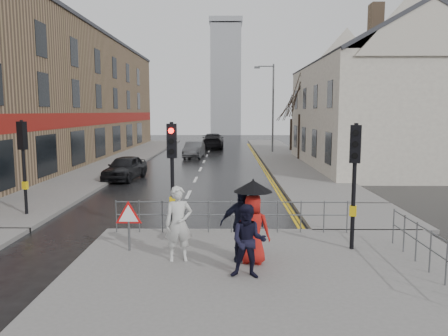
{
  "coord_description": "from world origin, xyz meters",
  "views": [
    {
      "loc": [
        1.83,
        -12.49,
        3.83
      ],
      "look_at": [
        1.69,
        4.44,
        1.65
      ],
      "focal_mm": 35.0,
      "sensor_mm": 36.0,
      "label": 1
    }
  ],
  "objects_px": {
    "pedestrian_b": "(248,241)",
    "car_parked": "(125,168)",
    "pedestrian_d": "(242,225)",
    "car_mid": "(194,150)",
    "pedestrian_a": "(179,224)",
    "pedestrian_with_umbrella": "(253,218)"
  },
  "relations": [
    {
      "from": "pedestrian_with_umbrella",
      "to": "car_parked",
      "type": "height_order",
      "value": "pedestrian_with_umbrella"
    },
    {
      "from": "pedestrian_b",
      "to": "car_mid",
      "type": "bearing_deg",
      "value": 103.7
    },
    {
      "from": "pedestrian_b",
      "to": "pedestrian_d",
      "type": "distance_m",
      "value": 1.15
    },
    {
      "from": "pedestrian_b",
      "to": "car_mid",
      "type": "xyz_separation_m",
      "value": [
        -3.3,
        27.21,
        -0.31
      ]
    },
    {
      "from": "pedestrian_a",
      "to": "pedestrian_d",
      "type": "distance_m",
      "value": 1.56
    },
    {
      "from": "car_parked",
      "to": "car_mid",
      "type": "bearing_deg",
      "value": 83.76
    },
    {
      "from": "pedestrian_a",
      "to": "pedestrian_with_umbrella",
      "type": "bearing_deg",
      "value": -17.22
    },
    {
      "from": "pedestrian_d",
      "to": "pedestrian_b",
      "type": "bearing_deg",
      "value": -82.73
    },
    {
      "from": "pedestrian_a",
      "to": "car_parked",
      "type": "distance_m",
      "value": 14.71
    },
    {
      "from": "pedestrian_b",
      "to": "pedestrian_with_umbrella",
      "type": "bearing_deg",
      "value": 87.75
    },
    {
      "from": "pedestrian_d",
      "to": "car_parked",
      "type": "height_order",
      "value": "pedestrian_d"
    },
    {
      "from": "pedestrian_a",
      "to": "pedestrian_b",
      "type": "height_order",
      "value": "pedestrian_a"
    },
    {
      "from": "pedestrian_with_umbrella",
      "to": "pedestrian_d",
      "type": "height_order",
      "value": "pedestrian_with_umbrella"
    },
    {
      "from": "car_parked",
      "to": "pedestrian_b",
      "type": "bearing_deg",
      "value": -59.7
    },
    {
      "from": "pedestrian_b",
      "to": "car_parked",
      "type": "xyz_separation_m",
      "value": [
        -6.3,
        15.08,
        -0.29
      ]
    },
    {
      "from": "pedestrian_with_umbrella",
      "to": "car_parked",
      "type": "relative_size",
      "value": 0.51
    },
    {
      "from": "pedestrian_a",
      "to": "pedestrian_with_umbrella",
      "type": "relative_size",
      "value": 0.91
    },
    {
      "from": "pedestrian_b",
      "to": "car_mid",
      "type": "relative_size",
      "value": 0.41
    },
    {
      "from": "pedestrian_b",
      "to": "pedestrian_d",
      "type": "bearing_deg",
      "value": 102.67
    },
    {
      "from": "pedestrian_d",
      "to": "car_parked",
      "type": "distance_m",
      "value": 15.26
    },
    {
      "from": "car_mid",
      "to": "pedestrian_b",
      "type": "bearing_deg",
      "value": -79.13
    },
    {
      "from": "pedestrian_b",
      "to": "car_parked",
      "type": "height_order",
      "value": "pedestrian_b"
    }
  ]
}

